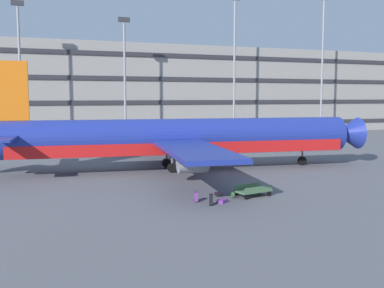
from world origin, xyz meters
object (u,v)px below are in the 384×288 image
(suitcase_navy, at_px, (196,197))
(suitcase_small, at_px, (222,201))
(backpack_laid_flat, at_px, (233,195))
(suitcase_teal, at_px, (211,199))
(suitcase_upright, at_px, (219,194))
(baggage_cart, at_px, (253,191))
(airliner, at_px, (179,139))

(suitcase_navy, bearing_deg, suitcase_small, -30.30)
(suitcase_navy, bearing_deg, backpack_laid_flat, 5.00)
(suitcase_teal, distance_m, suitcase_upright, 2.98)
(suitcase_small, height_order, baggage_cart, baggage_cart)
(airliner, relative_size, backpack_laid_flat, 85.77)
(suitcase_navy, distance_m, suitcase_small, 1.82)
(airliner, height_order, suitcase_navy, airliner)
(airliner, relative_size, suitcase_teal, 46.85)
(suitcase_teal, distance_m, suitcase_small, 1.10)
(airliner, bearing_deg, suitcase_navy, -104.24)
(suitcase_navy, relative_size, suitcase_small, 0.88)
(suitcase_teal, height_order, suitcase_small, suitcase_teal)
(airliner, relative_size, suitcase_small, 44.58)
(suitcase_small, bearing_deg, suitcase_upright, 72.36)
(suitcase_navy, xyz_separation_m, backpack_laid_flat, (2.91, 0.25, -0.17))
(suitcase_teal, height_order, baggage_cart, suitcase_teal)
(suitcase_teal, distance_m, backpack_laid_flat, 2.82)
(suitcase_upright, bearing_deg, baggage_cart, -25.19)
(suitcase_upright, bearing_deg, suitcase_navy, -152.23)
(suitcase_teal, xyz_separation_m, suitcase_upright, (1.65, 2.46, -0.29))
(airliner, height_order, suitcase_teal, airliner)
(suitcase_small, bearing_deg, suitcase_teal, -158.75)
(suitcase_navy, xyz_separation_m, suitcase_upright, (2.21, 1.17, -0.26))
(baggage_cart, bearing_deg, suitcase_teal, -159.91)
(suitcase_navy, height_order, suitcase_small, suitcase_navy)
(backpack_laid_flat, relative_size, baggage_cart, 0.14)
(baggage_cart, bearing_deg, suitcase_navy, -178.43)
(backpack_laid_flat, distance_m, baggage_cart, 1.54)
(suitcase_navy, distance_m, suitcase_teal, 1.41)
(backpack_laid_flat, bearing_deg, suitcase_teal, -146.63)
(suitcase_navy, xyz_separation_m, suitcase_teal, (0.56, -1.29, 0.03))
(suitcase_teal, xyz_separation_m, backpack_laid_flat, (2.35, 1.55, -0.20))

